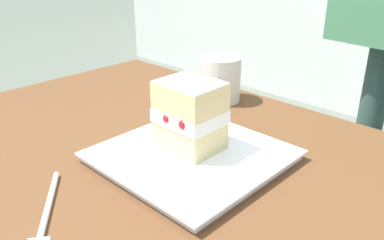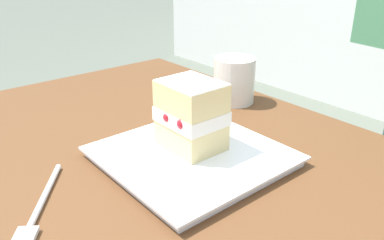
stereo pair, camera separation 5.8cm
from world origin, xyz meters
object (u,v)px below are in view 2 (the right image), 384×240
dessert_fork (40,206)px  coffee_cup (234,80)px  cake_slice (191,115)px  dessert_plate (192,156)px

dessert_fork → coffee_cup: 0.47m
coffee_cup → dessert_fork: bearing=103.4°
cake_slice → dessert_fork: (0.02, 0.24, -0.07)m
dessert_plate → coffee_cup: bearing=-58.9°
dessert_plate → dessert_fork: size_ratio=1.73×
coffee_cup → cake_slice: bearing=119.6°
cake_slice → coffee_cup: bearing=-60.4°
coffee_cup → dessert_plate: bearing=121.1°
cake_slice → dessert_fork: size_ratio=0.73×
cake_slice → coffee_cup: size_ratio=1.12×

